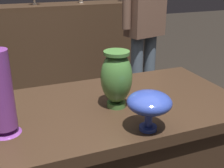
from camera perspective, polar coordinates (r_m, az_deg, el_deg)
name	(u,v)px	position (r m, az deg, el deg)	size (l,w,h in m)	color
back_display_shelf	(40,49)	(3.40, -14.16, 6.66)	(2.60, 0.40, 0.99)	#422D1E
vase_centerpiece	(116,77)	(1.20, 0.89, 1.31)	(0.13, 0.13, 0.25)	#477A38
vase_tall_behind	(149,104)	(1.04, 7.42, -3.87)	(0.16, 0.16, 0.15)	#2D429E
vase_left_accent	(1,95)	(1.06, -21.21, -2.08)	(0.11, 0.11, 0.31)	#7A388E
visitor_near_right	(145,17)	(2.50, 6.57, 13.10)	(0.46, 0.25, 1.65)	slate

